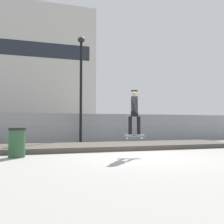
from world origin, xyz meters
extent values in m
plane|color=gray|center=(0.00, 0.00, 0.00)|extent=(120.00, 120.00, 0.00)
cube|color=#4C473F|center=(0.00, 3.38, 0.11)|extent=(12.65, 3.07, 0.21)
cube|color=#2D608C|center=(-0.03, 0.17, 0.70)|extent=(0.82, 0.43, 0.02)
cylinder|color=silver|center=(0.24, 0.18, 0.66)|extent=(0.06, 0.05, 0.05)
cylinder|color=silver|center=(0.19, 0.01, 0.66)|extent=(0.06, 0.05, 0.05)
cylinder|color=silver|center=(-0.25, 0.34, 0.66)|extent=(0.06, 0.05, 0.05)
cylinder|color=silver|center=(-0.31, 0.17, 0.66)|extent=(0.06, 0.05, 0.05)
cube|color=#99999E|center=(0.21, 0.09, 0.68)|extent=(0.09, 0.15, 0.01)
cube|color=#99999E|center=(-0.28, 0.25, 0.68)|extent=(0.09, 0.15, 0.01)
cube|color=gray|center=(0.18, 0.10, 0.75)|extent=(0.30, 0.18, 0.09)
cube|color=gray|center=(-0.24, 0.24, 0.75)|extent=(0.30, 0.18, 0.09)
cylinder|color=black|center=(0.11, 0.12, 1.12)|extent=(0.13, 0.13, 0.65)
cylinder|color=black|center=(-0.18, 0.22, 1.12)|extent=(0.13, 0.13, 0.65)
cube|color=black|center=(-0.03, 0.17, 1.53)|extent=(0.33, 0.40, 0.18)
cube|color=#262628|center=(-0.03, 0.17, 1.89)|extent=(0.33, 0.43, 0.54)
cylinder|color=#262628|center=(0.04, 0.41, 1.83)|extent=(0.25, 0.16, 0.58)
cylinder|color=#262628|center=(-0.11, -0.06, 1.83)|extent=(0.25, 0.16, 0.58)
sphere|color=tan|center=(-0.03, 0.17, 2.32)|extent=(0.21, 0.21, 0.21)
cylinder|color=black|center=(-0.03, 0.17, 2.37)|extent=(0.24, 0.24, 0.05)
cylinder|color=gray|center=(-2.33, 7.72, 0.93)|extent=(0.06, 0.06, 1.85)
cylinder|color=gray|center=(2.33, 7.72, 0.93)|extent=(0.06, 0.06, 1.85)
cylinder|color=gray|center=(7.00, 7.72, 0.93)|extent=(0.06, 0.06, 1.85)
cylinder|color=gray|center=(0.00, 7.72, 1.81)|extent=(23.35, 0.04, 0.04)
cylinder|color=gray|center=(0.00, 7.72, 1.02)|extent=(23.35, 0.04, 0.04)
cylinder|color=gray|center=(0.00, 7.72, 0.06)|extent=(23.35, 0.04, 0.04)
cube|color=gray|center=(0.00, 7.72, 0.93)|extent=(23.35, 0.01, 1.85)
cylinder|color=black|center=(-0.80, 7.04, 3.14)|extent=(0.16, 0.16, 6.28)
ellipsoid|color=black|center=(-0.80, 7.04, 6.46)|extent=(0.44, 0.44, 0.36)
cube|color=maroon|center=(-2.87, 10.66, 0.67)|extent=(4.54, 2.18, 0.70)
cube|color=#23282D|center=(-3.07, 10.65, 1.34)|extent=(2.33, 1.79, 0.64)
cylinder|color=black|center=(-1.59, 11.64, 0.32)|extent=(0.66, 0.30, 0.64)
cylinder|color=black|center=(-1.44, 9.93, 0.32)|extent=(0.66, 0.30, 0.64)
cylinder|color=black|center=(-4.31, 11.40, 0.32)|extent=(0.66, 0.30, 0.64)
cylinder|color=black|center=(-4.16, 9.69, 0.32)|extent=(0.66, 0.30, 0.64)
cube|color=#B2AFA8|center=(-8.74, 40.30, 10.76)|extent=(30.29, 13.84, 21.53)
cube|color=#1E232B|center=(-8.74, 33.36, 13.35)|extent=(27.87, 0.04, 2.50)
cylinder|color=#2D5133|center=(-4.07, 1.14, 0.47)|extent=(0.56, 0.56, 0.95)
cylinder|color=black|center=(-4.07, 1.14, 0.99)|extent=(0.59, 0.59, 0.08)
camera|label=1|loc=(-3.43, -8.14, 1.16)|focal=39.65mm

